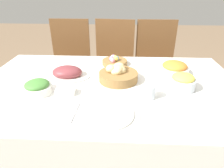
# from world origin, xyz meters

# --- Properties ---
(ground_plane) EXTENTS (12.00, 12.00, 0.00)m
(ground_plane) POSITION_xyz_m (0.00, 0.00, 0.00)
(ground_plane) COLOR #7F664C
(dining_table) EXTENTS (1.71, 1.05, 0.77)m
(dining_table) POSITION_xyz_m (0.00, 0.00, 0.39)
(dining_table) COLOR silver
(dining_table) RESTS_ON ground
(chair_far_left) EXTENTS (0.42, 0.42, 1.01)m
(chair_far_left) POSITION_xyz_m (-0.49, 0.89, 0.54)
(chair_far_left) COLOR brown
(chair_far_left) RESTS_ON ground
(chair_far_right) EXTENTS (0.42, 0.42, 1.01)m
(chair_far_right) POSITION_xyz_m (0.44, 0.89, 0.54)
(chair_far_right) COLOR brown
(chair_far_right) RESTS_ON ground
(chair_far_center) EXTENTS (0.46, 0.46, 1.01)m
(chair_far_center) POSITION_xyz_m (-0.01, 0.89, 0.54)
(chair_far_center) COLOR brown
(chair_far_center) RESTS_ON ground
(bread_basket) EXTENTS (0.26, 0.26, 0.11)m
(bread_basket) POSITION_xyz_m (0.06, 0.06, 0.81)
(bread_basket) COLOR olive
(bread_basket) RESTS_ON dining_table
(egg_basket) EXTENTS (0.20, 0.20, 0.08)m
(egg_basket) POSITION_xyz_m (0.02, 0.34, 0.80)
(egg_basket) COLOR olive
(egg_basket) RESTS_ON dining_table
(ham_platter) EXTENTS (0.32, 0.22, 0.08)m
(ham_platter) POSITION_xyz_m (-0.30, 0.10, 0.80)
(ham_platter) COLOR white
(ham_platter) RESTS_ON dining_table
(pineapple_bowl) EXTENTS (0.16, 0.16, 0.10)m
(pineapple_bowl) POSITION_xyz_m (0.45, -0.04, 0.82)
(pineapple_bowl) COLOR silver
(pineapple_bowl) RESTS_ON dining_table
(carrot_bowl) EXTENTS (0.20, 0.20, 0.09)m
(carrot_bowl) POSITION_xyz_m (0.46, 0.19, 0.81)
(carrot_bowl) COLOR white
(carrot_bowl) RESTS_ON dining_table
(green_salad_bowl) EXTENTS (0.17, 0.17, 0.08)m
(green_salad_bowl) POSITION_xyz_m (-0.41, -0.14, 0.81)
(green_salad_bowl) COLOR white
(green_salad_bowl) RESTS_ON dining_table
(dinner_plate) EXTENTS (0.27, 0.27, 0.01)m
(dinner_plate) POSITION_xyz_m (0.01, -0.33, 0.78)
(dinner_plate) COLOR white
(dinner_plate) RESTS_ON dining_table
(fork) EXTENTS (0.02, 0.17, 0.00)m
(fork) POSITION_xyz_m (-0.15, -0.33, 0.77)
(fork) COLOR #B7B7BC
(fork) RESTS_ON dining_table
(knife) EXTENTS (0.02, 0.17, 0.00)m
(knife) POSITION_xyz_m (0.17, -0.33, 0.77)
(knife) COLOR #B7B7BC
(knife) RESTS_ON dining_table
(spoon) EXTENTS (0.02, 0.17, 0.00)m
(spoon) POSITION_xyz_m (0.20, -0.33, 0.77)
(spoon) COLOR #B7B7BC
(spoon) RESTS_ON dining_table
(drinking_cup) EXTENTS (0.07, 0.07, 0.08)m
(drinking_cup) POSITION_xyz_m (0.23, -0.16, 0.81)
(drinking_cup) COLOR silver
(drinking_cup) RESTS_ON dining_table
(butter_dish) EXTENTS (0.11, 0.07, 0.03)m
(butter_dish) POSITION_xyz_m (-0.25, -0.14, 0.79)
(butter_dish) COLOR white
(butter_dish) RESTS_ON dining_table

